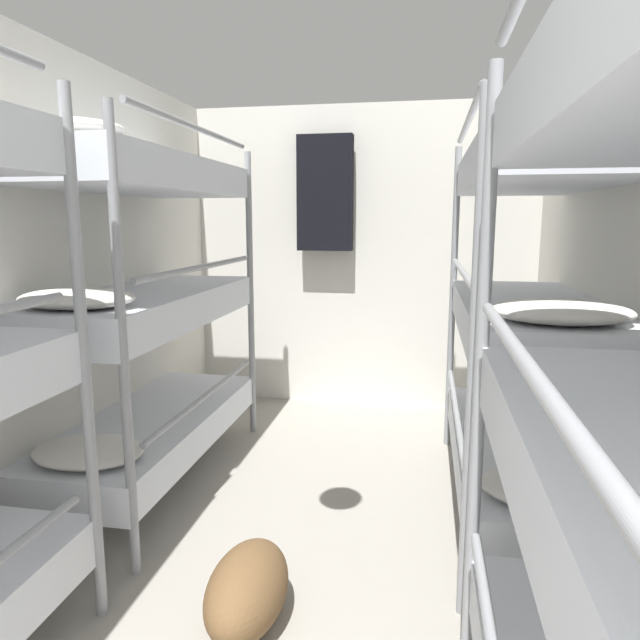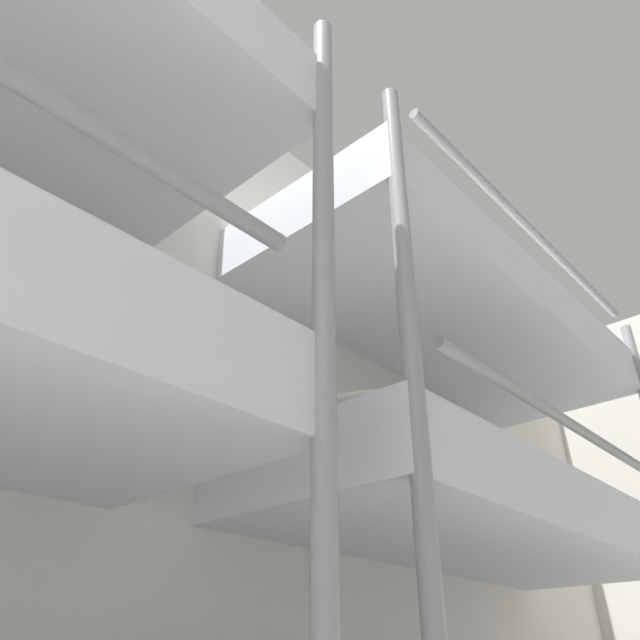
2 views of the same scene
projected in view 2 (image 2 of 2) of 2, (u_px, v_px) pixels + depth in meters
wall_left at (192, 426)px, 1.71m from camera, size 0.06×5.29×2.46m
bunk_stack_left_far at (482, 517)px, 1.96m from camera, size 0.70×1.81×2.05m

